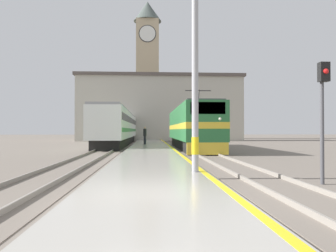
{
  "coord_description": "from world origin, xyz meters",
  "views": [
    {
      "loc": [
        -0.13,
        -7.68,
        1.68
      ],
      "look_at": [
        1.82,
        26.37,
        2.16
      ],
      "focal_mm": 35.0,
      "sensor_mm": 36.0,
      "label": 1
    }
  ],
  "objects_px": {
    "passenger_train": "(126,128)",
    "signal_post": "(323,102)",
    "locomotive_train": "(191,127)",
    "catenary_mast": "(198,43)",
    "person_on_platform": "(145,135)",
    "clock_tower": "(147,66)"
  },
  "relations": [
    {
      "from": "locomotive_train",
      "to": "passenger_train",
      "type": "relative_size",
      "value": 0.34
    },
    {
      "from": "passenger_train",
      "to": "catenary_mast",
      "type": "xyz_separation_m",
      "value": [
        5.29,
        -40.21,
        2.61
      ]
    },
    {
      "from": "catenary_mast",
      "to": "signal_post",
      "type": "bearing_deg",
      "value": -19.04
    },
    {
      "from": "catenary_mast",
      "to": "person_on_platform",
      "type": "distance_m",
      "value": 23.35
    },
    {
      "from": "passenger_train",
      "to": "catenary_mast",
      "type": "height_order",
      "value": "catenary_mast"
    },
    {
      "from": "person_on_platform",
      "to": "clock_tower",
      "type": "xyz_separation_m",
      "value": [
        0.06,
        33.73,
        13.97
      ]
    },
    {
      "from": "locomotive_train",
      "to": "clock_tower",
      "type": "xyz_separation_m",
      "value": [
        -4.24,
        37.97,
        13.21
      ]
    },
    {
      "from": "person_on_platform",
      "to": "passenger_train",
      "type": "bearing_deg",
      "value": 100.36
    },
    {
      "from": "passenger_train",
      "to": "person_on_platform",
      "type": "distance_m",
      "value": 17.53
    },
    {
      "from": "person_on_platform",
      "to": "signal_post",
      "type": "bearing_deg",
      "value": -76.4
    },
    {
      "from": "person_on_platform",
      "to": "catenary_mast",
      "type": "bearing_deg",
      "value": -84.68
    },
    {
      "from": "passenger_train",
      "to": "signal_post",
      "type": "bearing_deg",
      "value": -77.74
    },
    {
      "from": "locomotive_train",
      "to": "signal_post",
      "type": "bearing_deg",
      "value": -85.54
    },
    {
      "from": "locomotive_train",
      "to": "clock_tower",
      "type": "height_order",
      "value": "clock_tower"
    },
    {
      "from": "catenary_mast",
      "to": "clock_tower",
      "type": "distance_m",
      "value": 57.72
    },
    {
      "from": "locomotive_train",
      "to": "passenger_train",
      "type": "xyz_separation_m",
      "value": [
        -7.46,
        21.46,
        0.12
      ]
    },
    {
      "from": "catenary_mast",
      "to": "passenger_train",
      "type": "bearing_deg",
      "value": 97.49
    },
    {
      "from": "locomotive_train",
      "to": "passenger_train",
      "type": "bearing_deg",
      "value": 109.16
    },
    {
      "from": "person_on_platform",
      "to": "clock_tower",
      "type": "distance_m",
      "value": 36.51
    },
    {
      "from": "signal_post",
      "to": "passenger_train",
      "type": "bearing_deg",
      "value": 102.26
    },
    {
      "from": "locomotive_train",
      "to": "catenary_mast",
      "type": "relative_size",
      "value": 1.98
    },
    {
      "from": "passenger_train",
      "to": "clock_tower",
      "type": "xyz_separation_m",
      "value": [
        3.21,
        16.51,
        13.09
      ]
    }
  ]
}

